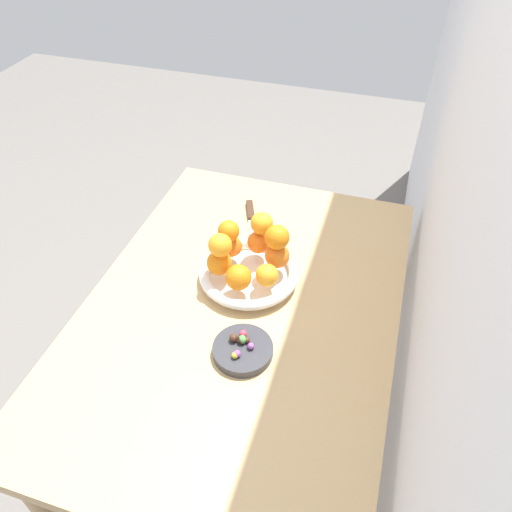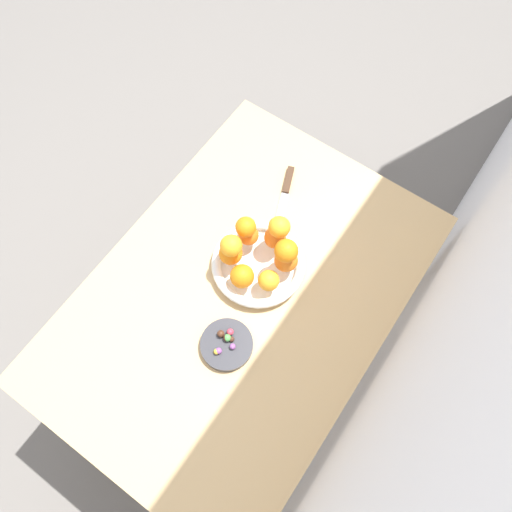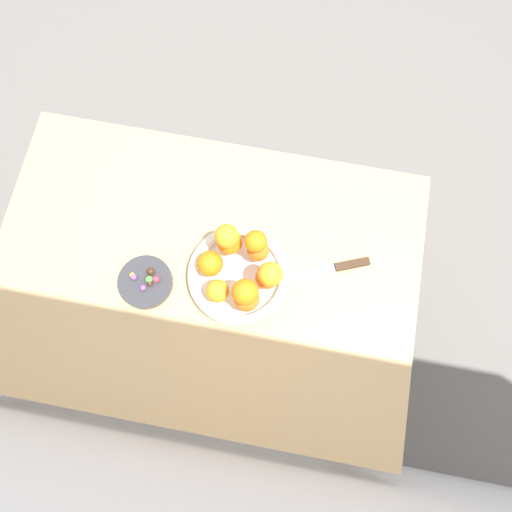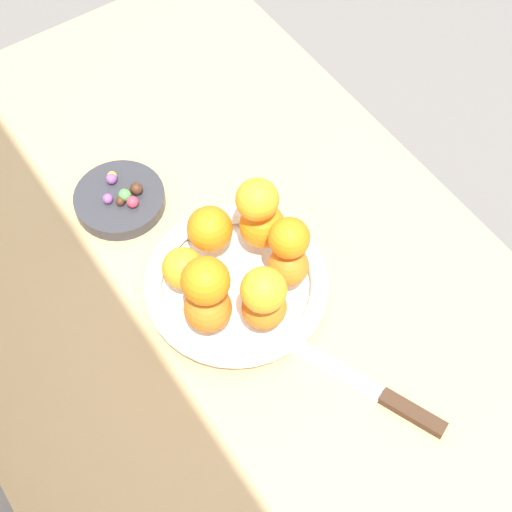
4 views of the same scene
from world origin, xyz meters
TOP-DOWN VIEW (x-y plane):
  - ground_plane at (0.00, 0.00)m, footprint 6.00×6.00m
  - wall_back at (0.00, 0.43)m, footprint 4.00×0.05m
  - dining_table at (0.00, 0.00)m, footprint 1.10×0.76m
  - fruit_bowl at (-0.09, -0.01)m, footprint 0.26×0.26m
  - candy_dish at (0.14, 0.05)m, footprint 0.14×0.14m
  - orange_0 at (-0.05, 0.05)m, footprint 0.06×0.06m
  - orange_1 at (-0.13, 0.06)m, footprint 0.06×0.06m
  - orange_2 at (-0.17, -0.01)m, footprint 0.06×0.06m
  - orange_3 at (-0.13, -0.07)m, footprint 0.06×0.06m
  - orange_4 at (-0.06, -0.08)m, footprint 0.06×0.06m
  - orange_5 at (-0.02, -0.01)m, footprint 0.06×0.06m
  - orange_6 at (-0.12, 0.05)m, footprint 0.06×0.06m
  - orange_7 at (-0.06, -0.07)m, footprint 0.06×0.06m
  - orange_8 at (-0.17, -0.00)m, footprint 0.06×0.06m
  - orange_9 at (-0.12, -0.07)m, footprint 0.06×0.06m
  - candy_ball_0 at (0.11, 0.04)m, footprint 0.02×0.02m
  - candy_ball_1 at (0.12, 0.02)m, footprint 0.02×0.02m
  - candy_ball_2 at (0.17, 0.04)m, footprint 0.02×0.02m
  - candy_ball_3 at (0.12, 0.04)m, footprint 0.02×0.02m
  - candy_ball_4 at (0.13, 0.07)m, footprint 0.02×0.02m
  - candy_ball_5 at (0.12, 0.04)m, footprint 0.02×0.02m
  - candy_ball_6 at (0.16, 0.04)m, footprint 0.02×0.02m
  - candy_ball_7 at (0.12, 0.05)m, footprint 0.01×0.01m
  - knife at (-0.32, -0.07)m, footprint 0.25×0.12m

SIDE VIEW (x-z plane):
  - ground_plane at x=0.00m, z-range 0.00..0.00m
  - dining_table at x=0.00m, z-range 0.28..1.02m
  - knife at x=-0.32m, z-range 0.74..0.75m
  - candy_dish at x=0.14m, z-range 0.74..0.76m
  - fruit_bowl at x=-0.09m, z-range 0.74..0.78m
  - candy_ball_7 at x=0.12m, z-range 0.76..0.78m
  - candy_ball_2 at x=0.17m, z-range 0.76..0.78m
  - candy_ball_4 at x=0.13m, z-range 0.76..0.78m
  - candy_ball_6 at x=0.16m, z-range 0.76..0.78m
  - candy_ball_0 at x=0.11m, z-range 0.76..0.78m
  - candy_ball_5 at x=0.12m, z-range 0.76..0.78m
  - candy_ball_1 at x=0.12m, z-range 0.76..0.78m
  - candy_ball_3 at x=0.12m, z-range 0.76..0.78m
  - orange_3 at x=-0.13m, z-range 0.78..0.84m
  - orange_0 at x=-0.05m, z-range 0.78..0.84m
  - orange_2 at x=-0.17m, z-range 0.78..0.84m
  - orange_1 at x=-0.13m, z-range 0.78..0.84m
  - orange_4 at x=-0.06m, z-range 0.78..0.84m
  - orange_5 at x=-0.02m, z-range 0.78..0.84m
  - orange_9 at x=-0.12m, z-range 0.84..0.89m
  - orange_8 at x=-0.17m, z-range 0.84..0.90m
  - orange_7 at x=-0.06m, z-range 0.84..0.90m
  - orange_6 at x=-0.12m, z-range 0.84..0.91m
  - wall_back at x=0.00m, z-range 0.00..2.50m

